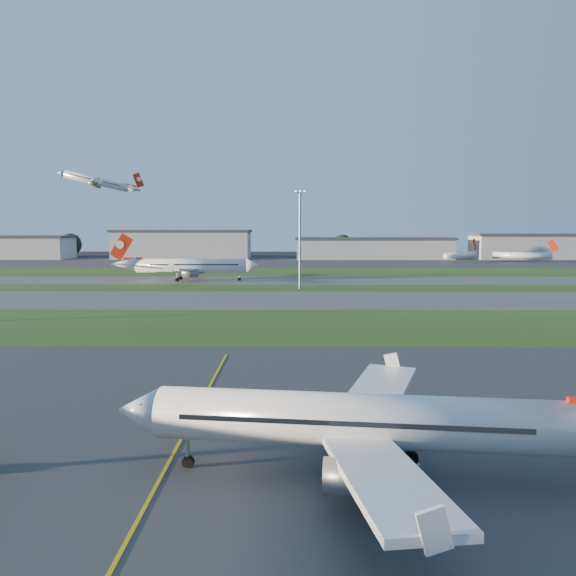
{
  "coord_description": "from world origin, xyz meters",
  "views": [
    {
      "loc": [
        13.43,
        -38.78,
        15.77
      ],
      "look_at": [
        12.56,
        43.98,
        7.0
      ],
      "focal_mm": 35.0,
      "sensor_mm": 36.0,
      "label": 1
    }
  ],
  "objects_px": {
    "airliner_taxiing": "(190,266)",
    "light_mast_centre": "(300,232)",
    "airliner_parked": "(370,422)",
    "mini_jet_far": "(522,255)",
    "mini_jet_near": "(461,255)"
  },
  "relations": [
    {
      "from": "airliner_taxiing",
      "to": "light_mast_centre",
      "type": "distance_m",
      "value": 41.2
    },
    {
      "from": "airliner_taxiing",
      "to": "mini_jet_near",
      "type": "distance_m",
      "value": 146.74
    },
    {
      "from": "airliner_parked",
      "to": "mini_jet_near",
      "type": "xyz_separation_m",
      "value": [
        74.1,
        231.78,
        -0.36
      ]
    },
    {
      "from": "mini_jet_far",
      "to": "airliner_parked",
      "type": "bearing_deg",
      "value": -90.74
    },
    {
      "from": "mini_jet_near",
      "to": "light_mast_centre",
      "type": "xyz_separation_m",
      "value": [
        -77.35,
        -119.26,
        11.53
      ]
    },
    {
      "from": "mini_jet_near",
      "to": "airliner_parked",
      "type": "bearing_deg",
      "value": -152.51
    },
    {
      "from": "airliner_parked",
      "to": "mini_jet_near",
      "type": "bearing_deg",
      "value": 78.84
    },
    {
      "from": "airliner_parked",
      "to": "mini_jet_far",
      "type": "bearing_deg",
      "value": 72.54
    },
    {
      "from": "airliner_taxiing",
      "to": "mini_jet_near",
      "type": "height_order",
      "value": "airliner_taxiing"
    },
    {
      "from": "mini_jet_near",
      "to": "light_mast_centre",
      "type": "bearing_deg",
      "value": -167.75
    },
    {
      "from": "airliner_parked",
      "to": "mini_jet_far",
      "type": "distance_m",
      "value": 252.31
    },
    {
      "from": "airliner_parked",
      "to": "mini_jet_near",
      "type": "relative_size",
      "value": 1.54
    },
    {
      "from": "airliner_parked",
      "to": "mini_jet_far",
      "type": "relative_size",
      "value": 1.23
    },
    {
      "from": "mini_jet_near",
      "to": "light_mast_centre",
      "type": "height_order",
      "value": "light_mast_centre"
    },
    {
      "from": "airliner_taxiing",
      "to": "mini_jet_far",
      "type": "height_order",
      "value": "airliner_taxiing"
    }
  ]
}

